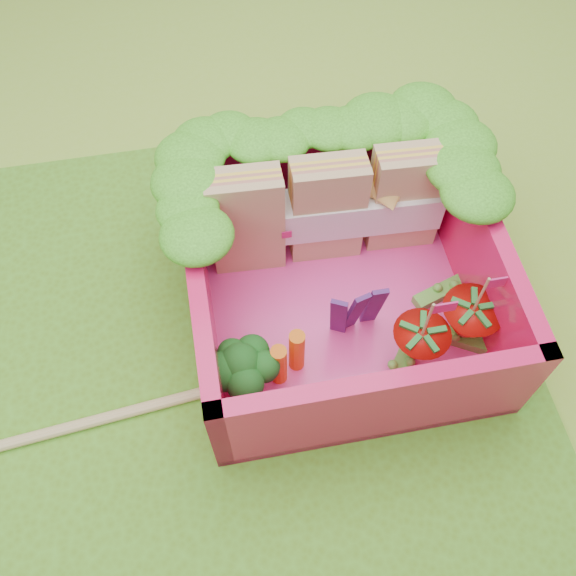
# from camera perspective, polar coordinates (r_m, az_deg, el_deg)

# --- Properties ---
(ground) EXTENTS (14.00, 14.00, 0.00)m
(ground) POSITION_cam_1_polar(r_m,az_deg,el_deg) (2.98, -4.14, -5.33)
(ground) COLOR #96C437
(ground) RESTS_ON ground
(placemat) EXTENTS (2.60, 2.60, 0.03)m
(placemat) POSITION_cam_1_polar(r_m,az_deg,el_deg) (2.97, -4.15, -5.21)
(placemat) COLOR #579221
(placemat) RESTS_ON ground
(bento_floor) EXTENTS (1.30, 1.30, 0.05)m
(bento_floor) POSITION_cam_1_polar(r_m,az_deg,el_deg) (3.03, 4.44, -1.52)
(bento_floor) COLOR #F53E9C
(bento_floor) RESTS_ON placemat
(bento_box) EXTENTS (1.30, 1.30, 0.55)m
(bento_box) POSITION_cam_1_polar(r_m,az_deg,el_deg) (2.81, 4.78, 1.02)
(bento_box) COLOR #E61351
(bento_box) RESTS_ON placemat
(lettuce_ruffle) EXTENTS (1.43, 0.77, 0.11)m
(lettuce_ruffle) POSITION_cam_1_polar(r_m,az_deg,el_deg) (2.84, 3.05, 12.74)
(lettuce_ruffle) COLOR #378117
(lettuce_ruffle) RESTS_ON bento_box
(sandwich_stack) EXTENTS (1.08, 0.22, 0.59)m
(sandwich_stack) POSITION_cam_1_polar(r_m,az_deg,el_deg) (2.94, 3.56, 6.94)
(sandwich_stack) COLOR tan
(sandwich_stack) RESTS_ON bento_floor
(broccoli) EXTENTS (0.32, 0.32, 0.27)m
(broccoli) POSITION_cam_1_polar(r_m,az_deg,el_deg) (2.65, -3.93, -6.98)
(broccoli) COLOR #629447
(broccoli) RESTS_ON bento_floor
(carrot_sticks) EXTENTS (0.16, 0.12, 0.27)m
(carrot_sticks) POSITION_cam_1_polar(r_m,az_deg,el_deg) (2.72, 0.00, -6.19)
(carrot_sticks) COLOR orange
(carrot_sticks) RESTS_ON bento_floor
(purple_wedges) EXTENTS (0.23, 0.06, 0.38)m
(purple_wedges) POSITION_cam_1_polar(r_m,az_deg,el_deg) (2.77, 6.04, -2.10)
(purple_wedges) COLOR #451B61
(purple_wedges) RESTS_ON bento_floor
(strawberry_left) EXTENTS (0.24, 0.24, 0.48)m
(strawberry_left) POSITION_cam_1_polar(r_m,az_deg,el_deg) (2.80, 11.45, -5.06)
(strawberry_left) COLOR #B30C0B
(strawberry_left) RESTS_ON bento_floor
(strawberry_right) EXTENTS (0.26, 0.26, 0.50)m
(strawberry_right) POSITION_cam_1_polar(r_m,az_deg,el_deg) (2.89, 15.61, -3.05)
(strawberry_right) COLOR #B30C0B
(strawberry_right) RESTS_ON bento_floor
(snap_peas) EXTENTS (0.60, 0.57, 0.05)m
(snap_peas) POSITION_cam_1_polar(r_m,az_deg,el_deg) (2.97, 13.03, -3.74)
(snap_peas) COLOR green
(snap_peas) RESTS_ON bento_floor
(chopsticks) EXTENTS (2.21, 0.27, 0.04)m
(chopsticks) POSITION_cam_1_polar(r_m,az_deg,el_deg) (2.99, -23.68, -12.58)
(chopsticks) COLOR #D2B773
(chopsticks) RESTS_ON placemat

